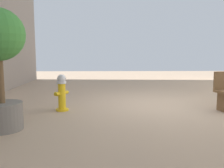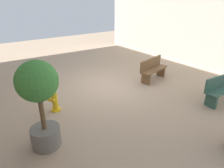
# 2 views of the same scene
# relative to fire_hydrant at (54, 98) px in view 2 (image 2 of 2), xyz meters

# --- Properties ---
(ground_plane) EXTENTS (23.40, 23.40, 0.00)m
(ground_plane) POSITION_rel_fire_hydrant_xyz_m (-2.52, -0.62, -0.44)
(ground_plane) COLOR tan
(fire_hydrant) EXTENTS (0.37, 0.38, 0.89)m
(fire_hydrant) POSITION_rel_fire_hydrant_xyz_m (0.00, 0.00, 0.00)
(fire_hydrant) COLOR gold
(fire_hydrant) RESTS_ON ground_plane
(bench_near) EXTENTS (1.65, 0.77, 0.95)m
(bench_near) POSITION_rel_fire_hydrant_xyz_m (-4.51, -0.01, 0.05)
(bench_near) COLOR brown
(bench_near) RESTS_ON ground_plane
(bench_far) EXTENTS (1.59, 0.59, 0.95)m
(bench_far) POSITION_rel_fire_hydrant_xyz_m (-4.88, 2.85, 0.05)
(bench_far) COLOR #33594C
(bench_far) RESTS_ON ground_plane
(planter_tree) EXTENTS (0.93, 0.93, 2.19)m
(planter_tree) POSITION_rel_fire_hydrant_xyz_m (0.81, 1.46, 0.93)
(planter_tree) COLOR slate
(planter_tree) RESTS_ON ground_plane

